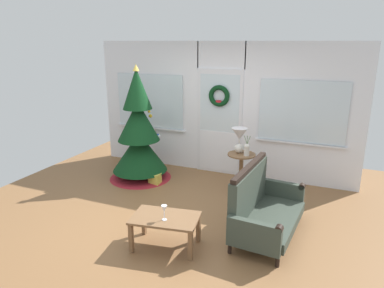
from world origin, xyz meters
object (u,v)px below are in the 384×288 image
at_px(settee_sofa, 262,207).
at_px(gift_box, 155,179).
at_px(wine_glass, 164,209).
at_px(side_table, 241,165).
at_px(table_lamp, 239,137).
at_px(christmas_tree, 139,137).
at_px(flower_vase, 247,149).
at_px(coffee_table, 165,221).

relative_size(settee_sofa, gift_box, 7.75).
distance_m(wine_glass, gift_box, 2.22).
relative_size(settee_sofa, side_table, 2.18).
bearing_deg(table_lamp, wine_glass, -98.80).
relative_size(side_table, wine_glass, 3.52).
bearing_deg(christmas_tree, flower_vase, 2.14).
xyz_separation_m(table_lamp, coffee_table, (-0.36, -2.11, -0.62)).
bearing_deg(flower_vase, table_lamp, 147.99).
xyz_separation_m(settee_sofa, wine_glass, (-1.02, -0.89, 0.18)).
height_order(settee_sofa, side_table, settee_sofa).
bearing_deg(wine_glass, side_table, 79.48).
distance_m(settee_sofa, coffee_table, 1.33).
xyz_separation_m(christmas_tree, flower_vase, (2.05, 0.08, -0.02)).
bearing_deg(side_table, flower_vase, -30.96).
bearing_deg(gift_box, side_table, 10.86).
relative_size(settee_sofa, table_lamp, 3.40).
distance_m(side_table, flower_vase, 0.34).
relative_size(christmas_tree, flower_vase, 6.16).
xyz_separation_m(flower_vase, coffee_table, (-0.52, -2.01, -0.45)).
height_order(table_lamp, flower_vase, table_lamp).
distance_m(settee_sofa, gift_box, 2.39).
xyz_separation_m(christmas_tree, table_lamp, (1.89, 0.18, 0.15)).
distance_m(flower_vase, coffee_table, 2.12).
relative_size(coffee_table, wine_glass, 4.68).
xyz_separation_m(christmas_tree, coffee_table, (1.53, -1.93, -0.46)).
distance_m(christmas_tree, coffee_table, 2.50).
xyz_separation_m(settee_sofa, coffee_table, (-1.05, -0.82, -0.02)).
relative_size(flower_vase, wine_glass, 1.79).
relative_size(coffee_table, gift_box, 4.73).
height_order(flower_vase, coffee_table, flower_vase).
distance_m(christmas_tree, wine_glass, 2.55).
relative_size(side_table, flower_vase, 1.96).
bearing_deg(christmas_tree, wine_glass, -52.23).
distance_m(christmas_tree, settee_sofa, 2.84).
height_order(settee_sofa, wine_glass, settee_sofa).
xyz_separation_m(table_lamp, wine_glass, (-0.34, -2.18, -0.41)).
height_order(side_table, gift_box, side_table).
bearing_deg(flower_vase, wine_glass, -103.45).
distance_m(christmas_tree, gift_box, 0.85).
bearing_deg(flower_vase, christmas_tree, -177.86).
xyz_separation_m(settee_sofa, gift_box, (-2.17, 0.95, -0.28)).
xyz_separation_m(christmas_tree, wine_glass, (1.55, -2.00, -0.26)).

